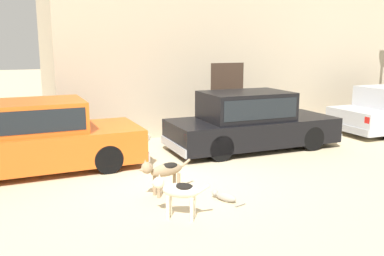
{
  "coord_description": "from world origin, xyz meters",
  "views": [
    {
      "loc": [
        -2.84,
        -7.77,
        2.65
      ],
      "look_at": [
        0.6,
        0.2,
        0.9
      ],
      "focal_mm": 38.95,
      "sensor_mm": 36.0,
      "label": 1
    }
  ],
  "objects_px": {
    "parked_sedan_second": "(250,120)",
    "parked_sedan_nearest": "(39,136)",
    "stray_dog_spotted": "(163,170)",
    "stray_dog_tan": "(178,191)",
    "stray_cat": "(225,197)"
  },
  "relations": [
    {
      "from": "parked_sedan_second",
      "to": "parked_sedan_nearest",
      "type": "bearing_deg",
      "value": 178.88
    },
    {
      "from": "stray_dog_spotted",
      "to": "stray_dog_tan",
      "type": "relative_size",
      "value": 1.3
    },
    {
      "from": "stray_dog_spotted",
      "to": "parked_sedan_nearest",
      "type": "bearing_deg",
      "value": -63.69
    },
    {
      "from": "stray_dog_spotted",
      "to": "stray_cat",
      "type": "distance_m",
      "value": 1.18
    },
    {
      "from": "parked_sedan_nearest",
      "to": "stray_dog_tan",
      "type": "height_order",
      "value": "parked_sedan_nearest"
    },
    {
      "from": "parked_sedan_nearest",
      "to": "stray_dog_tan",
      "type": "distance_m",
      "value": 3.96
    },
    {
      "from": "parked_sedan_second",
      "to": "stray_dog_spotted",
      "type": "bearing_deg",
      "value": -143.15
    },
    {
      "from": "stray_dog_spotted",
      "to": "stray_cat",
      "type": "xyz_separation_m",
      "value": [
        0.87,
        -0.7,
        -0.38
      ]
    },
    {
      "from": "stray_cat",
      "to": "parked_sedan_nearest",
      "type": "bearing_deg",
      "value": 14.06
    },
    {
      "from": "parked_sedan_second",
      "to": "stray_cat",
      "type": "xyz_separation_m",
      "value": [
        -2.29,
        -3.01,
        -0.66
      ]
    },
    {
      "from": "stray_cat",
      "to": "parked_sedan_second",
      "type": "bearing_deg",
      "value": -64.45
    },
    {
      "from": "stray_dog_tan",
      "to": "stray_dog_spotted",
      "type": "bearing_deg",
      "value": -61.49
    },
    {
      "from": "stray_dog_spotted",
      "to": "stray_cat",
      "type": "relative_size",
      "value": 1.81
    },
    {
      "from": "stray_dog_spotted",
      "to": "parked_sedan_second",
      "type": "bearing_deg",
      "value": -155.18
    },
    {
      "from": "stray_dog_spotted",
      "to": "stray_cat",
      "type": "height_order",
      "value": "stray_dog_spotted"
    }
  ]
}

